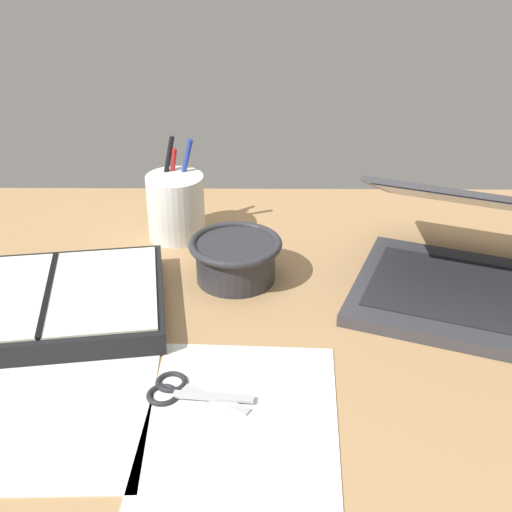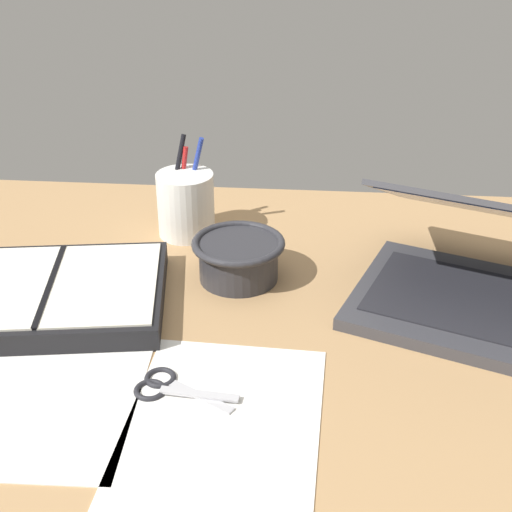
{
  "view_description": "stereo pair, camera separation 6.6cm",
  "coord_description": "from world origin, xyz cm",
  "px_view_note": "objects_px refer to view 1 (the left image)",
  "views": [
    {
      "loc": [
        2.77,
        -76.68,
        56.73
      ],
      "look_at": [
        2.02,
        10.25,
        9.0
      ],
      "focal_mm": 50.0,
      "sensor_mm": 36.0,
      "label": 1
    },
    {
      "loc": [
        9.38,
        -76.37,
        56.73
      ],
      "look_at": [
        2.02,
        10.25,
        9.0
      ],
      "focal_mm": 50.0,
      "sensor_mm": 36.0,
      "label": 2
    }
  ],
  "objects_px": {
    "laptop": "(486,265)",
    "pen_cup": "(176,206)",
    "scissors": "(178,391)",
    "planner": "(50,303)",
    "bowl": "(236,258)"
  },
  "relations": [
    {
      "from": "scissors",
      "to": "bowl",
      "type": "bearing_deg",
      "value": 94.97
    },
    {
      "from": "laptop",
      "to": "pen_cup",
      "type": "bearing_deg",
      "value": 178.21
    },
    {
      "from": "scissors",
      "to": "pen_cup",
      "type": "bearing_deg",
      "value": 113.62
    },
    {
      "from": "laptop",
      "to": "pen_cup",
      "type": "height_order",
      "value": "laptop"
    },
    {
      "from": "scissors",
      "to": "laptop",
      "type": "bearing_deg",
      "value": 45.25
    },
    {
      "from": "laptop",
      "to": "pen_cup",
      "type": "distance_m",
      "value": 0.5
    },
    {
      "from": "pen_cup",
      "to": "scissors",
      "type": "distance_m",
      "value": 0.41
    },
    {
      "from": "pen_cup",
      "to": "scissors",
      "type": "relative_size",
      "value": 1.3
    },
    {
      "from": "laptop",
      "to": "planner",
      "type": "height_order",
      "value": "laptop"
    },
    {
      "from": "pen_cup",
      "to": "planner",
      "type": "bearing_deg",
      "value": -122.25
    },
    {
      "from": "planner",
      "to": "scissors",
      "type": "relative_size",
      "value": 2.72
    },
    {
      "from": "laptop",
      "to": "pen_cup",
      "type": "relative_size",
      "value": 2.64
    },
    {
      "from": "pen_cup",
      "to": "scissors",
      "type": "bearing_deg",
      "value": -83.85
    },
    {
      "from": "bowl",
      "to": "pen_cup",
      "type": "relative_size",
      "value": 0.84
    },
    {
      "from": "pen_cup",
      "to": "planner",
      "type": "relative_size",
      "value": 0.48
    }
  ]
}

